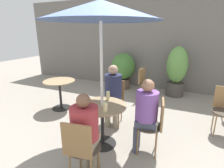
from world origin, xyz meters
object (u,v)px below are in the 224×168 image
at_px(bistro_chair_2, 115,97).
at_px(seated_person_1, 145,110).
at_px(seated_person_2, 113,90).
at_px(bistro_chair_4, 145,81).
at_px(bistro_chair_0, 81,146).
at_px(cafe_table_near, 102,115).
at_px(bistro_chair_1, 155,122).
at_px(potted_plant_1, 177,70).
at_px(beer_glass_0, 105,107).
at_px(potted_plant_0, 123,68).
at_px(umbrella, 101,11).
at_px(seated_person_0, 85,129).
at_px(beer_glass_2, 87,100).
at_px(beer_glass_1, 108,96).
at_px(cafe_table_far, 60,88).

relative_size(bistro_chair_2, seated_person_1, 0.74).
bearing_deg(seated_person_1, seated_person_2, -135.05).
bearing_deg(bistro_chair_4, bistro_chair_0, -168.53).
bearing_deg(cafe_table_near, bistro_chair_1, 8.77).
distance_m(bistro_chair_1, seated_person_1, 0.23).
distance_m(bistro_chair_2, seated_person_1, 1.11).
distance_m(bistro_chair_1, potted_plant_1, 2.94).
distance_m(beer_glass_0, potted_plant_0, 3.42).
distance_m(bistro_chair_2, beer_glass_0, 1.11).
xyz_separation_m(potted_plant_0, umbrella, (0.77, -3.09, 1.48)).
bearing_deg(umbrella, cafe_table_near, 135.00).
height_order(bistro_chair_2, beer_glass_0, bistro_chair_2).
height_order(bistro_chair_2, potted_plant_1, potted_plant_1).
bearing_deg(potted_plant_1, bistro_chair_2, -115.43).
xyz_separation_m(seated_person_0, potted_plant_0, (-0.88, 3.78, -0.01)).
distance_m(seated_person_0, seated_person_1, 0.99).
bearing_deg(potted_plant_1, bistro_chair_4, -137.62).
xyz_separation_m(beer_glass_0, beer_glass_2, (-0.40, 0.15, -0.00)).
bearing_deg(cafe_table_near, beer_glass_2, -169.70).
relative_size(potted_plant_0, potted_plant_1, 0.81).
distance_m(beer_glass_1, umbrella, 1.38).
relative_size(bistro_chair_4, beer_glass_1, 5.97).
distance_m(cafe_table_far, bistro_chair_0, 2.48).
distance_m(potted_plant_0, umbrella, 3.51).
relative_size(seated_person_0, umbrella, 0.51).
relative_size(seated_person_2, umbrella, 0.55).
bearing_deg(seated_person_1, bistro_chair_2, -140.60).
xyz_separation_m(seated_person_2, beer_glass_2, (-0.14, -0.74, 0.05)).
bearing_deg(bistro_chair_2, seated_person_0, -90.00).
distance_m(bistro_chair_0, seated_person_1, 1.11).
height_order(seated_person_0, potted_plant_1, potted_plant_1).
bearing_deg(bistro_chair_0, umbrella, -90.00).
height_order(bistro_chair_0, potted_plant_1, potted_plant_1).
relative_size(cafe_table_near, umbrella, 0.34).
xyz_separation_m(cafe_table_near, umbrella, (0.00, -0.00, 1.62)).
height_order(bistro_chair_1, seated_person_1, seated_person_1).
bearing_deg(beer_glass_0, cafe_table_near, 127.73).
bearing_deg(potted_plant_0, bistro_chair_2, -74.03).
height_order(beer_glass_1, umbrella, umbrella).
height_order(cafe_table_near, seated_person_0, seated_person_0).
bearing_deg(bistro_chair_1, cafe_table_near, -90.00).
relative_size(seated_person_0, beer_glass_1, 7.81).
bearing_deg(beer_glass_1, seated_person_0, -82.82).
distance_m(beer_glass_0, umbrella, 1.38).
bearing_deg(bistro_chair_2, seated_person_1, -50.60).
relative_size(cafe_table_near, seated_person_0, 0.67).
bearing_deg(seated_person_0, seated_person_2, -90.00).
bearing_deg(cafe_table_near, bistro_chair_2, 98.77).
relative_size(bistro_chair_4, seated_person_1, 0.74).
bearing_deg(bistro_chair_1, seated_person_2, -129.46).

